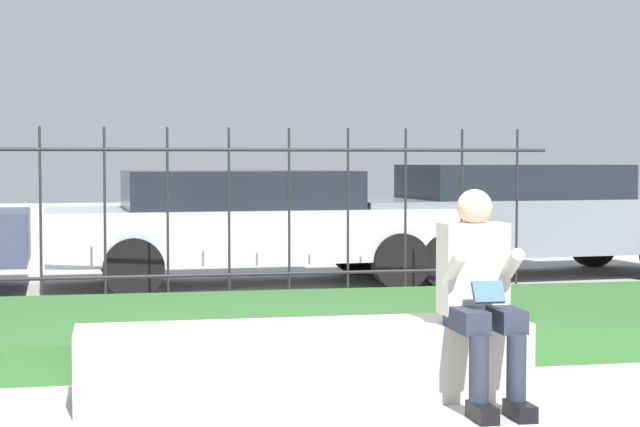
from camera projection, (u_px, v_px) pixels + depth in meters
name	position (u px, v px, depth m)	size (l,w,h in m)	color
ground_plane	(302.00, 401.00, 6.35)	(60.00, 60.00, 0.00)	#B2AFA8
stone_bench	(305.00, 366.00, 6.34)	(2.68, 0.55, 0.46)	beige
person_seated_reader	(479.00, 288.00, 6.20)	(0.42, 0.73, 1.26)	black
grass_berm	(256.00, 327.00, 8.31)	(8.30, 2.62, 0.25)	#33662D
iron_fence	(229.00, 216.00, 10.03)	(6.30, 0.03, 1.73)	#232326
car_parked_right	(523.00, 216.00, 13.06)	(4.70, 2.16, 1.37)	slate
car_parked_center	(252.00, 223.00, 12.13)	(4.74, 2.10, 1.31)	#B7B7BC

